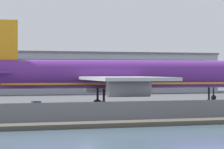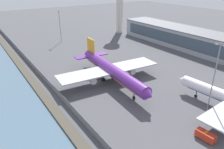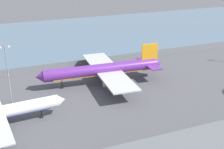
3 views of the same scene
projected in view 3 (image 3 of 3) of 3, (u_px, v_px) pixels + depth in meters
ground_plane at (106, 76)px, 127.31m from camera, size 500.00×500.00×0.00m
waterfront_lagoon at (63, 36)px, 188.39m from camera, size 320.00×98.00×0.01m
shoreline_seawall at (90, 60)px, 144.85m from camera, size 320.00×3.00×0.50m
perimeter_fence at (93, 61)px, 140.63m from camera, size 280.00×0.10×2.42m
cargo_jet_purple at (104, 70)px, 118.70m from camera, size 50.03×43.22×14.02m
baggage_tug at (128, 70)px, 131.72m from camera, size 3.36×1.96×1.80m
apron_light_mast_apron_west at (9, 78)px, 91.93m from camera, size 3.20×0.40×22.66m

